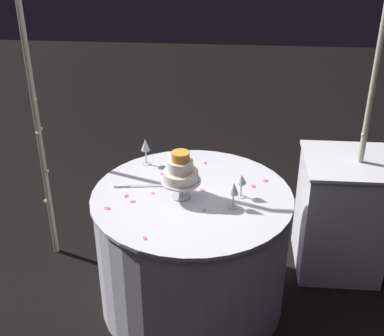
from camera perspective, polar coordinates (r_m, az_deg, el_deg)
ground_plane at (r=3.34m, az=0.00°, el=-14.10°), size 12.00×12.00×0.00m
decorative_arch at (r=3.00m, az=0.61°, el=11.20°), size 2.04×0.06×2.08m
main_table at (r=3.10m, az=0.00°, el=-8.94°), size 1.13×1.13×0.75m
side_table at (r=3.50m, az=15.99°, el=-4.91°), size 0.54×0.54×0.79m
tiered_cake at (r=2.79m, az=-1.25°, el=-0.45°), size 0.22×0.22×0.28m
wine_glass_0 at (r=2.73m, az=4.61°, el=-2.38°), size 0.06×0.06×0.16m
wine_glass_1 at (r=2.84m, az=5.45°, el=-1.39°), size 0.06×0.06×0.14m
wine_glass_2 at (r=3.16m, az=-5.13°, el=2.39°), size 0.06×0.06×0.17m
cake_knife at (r=2.98m, az=-6.16°, el=-1.96°), size 0.30×0.06×0.01m
rose_petal_0 at (r=3.22m, az=1.45°, el=0.57°), size 0.03×0.03×0.00m
rose_petal_1 at (r=2.80m, az=-9.30°, el=-4.36°), size 0.05×0.04×0.00m
rose_petal_2 at (r=2.75m, az=1.34°, el=-4.66°), size 0.03×0.03×0.00m
rose_petal_3 at (r=2.56m, az=-5.22°, el=-7.68°), size 0.03×0.04×0.00m
rose_petal_4 at (r=3.16m, az=-1.05°, el=0.02°), size 0.03×0.02×0.00m
rose_petal_5 at (r=2.91m, az=-4.33°, el=-2.76°), size 0.03×0.03×0.00m
rose_petal_6 at (r=3.28m, az=-0.52°, el=1.20°), size 0.04×0.04×0.00m
rose_petal_7 at (r=3.05m, az=8.07°, el=-1.37°), size 0.04×0.04×0.00m
rose_petal_8 at (r=2.84m, az=-6.56°, el=-3.67°), size 0.04×0.03×0.00m
rose_petal_9 at (r=2.93m, az=1.13°, el=-2.43°), size 0.04×0.04×0.00m
rose_petal_10 at (r=3.10m, az=-3.23°, el=-0.61°), size 0.04×0.03×0.00m
rose_petal_11 at (r=2.99m, az=6.71°, el=-1.97°), size 0.04×0.04×0.00m
rose_petal_12 at (r=2.90m, az=-7.23°, el=-3.04°), size 0.03×0.04×0.00m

